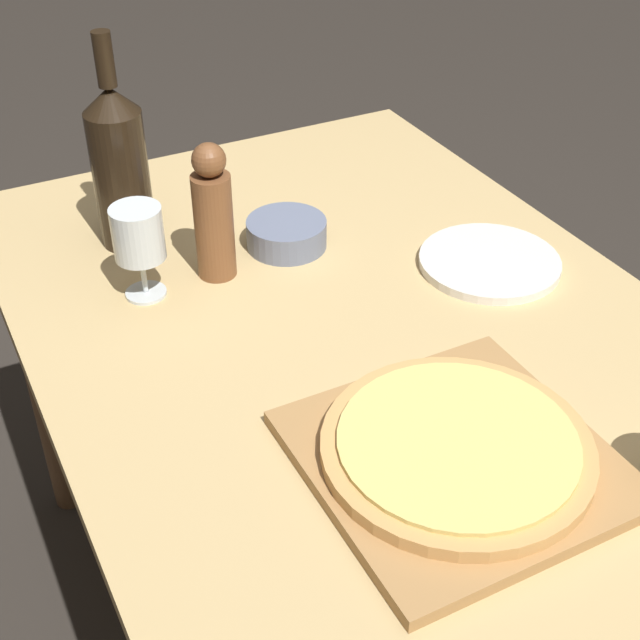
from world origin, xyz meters
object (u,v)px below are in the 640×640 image
wine_bottle (120,165)px  small_bowl (287,234)px  pizza (457,447)px  pepper_mill (213,215)px  wine_glass (138,236)px

wine_bottle → small_bowl: size_ratio=2.66×
pizza → small_bowl: small_bowl is taller
pepper_mill → wine_glass: pepper_mill is taller
wine_glass → pizza: bearing=-67.6°
wine_glass → wine_bottle: bearing=80.7°
pizza → pepper_mill: size_ratio=1.46×
pepper_mill → small_bowl: size_ratio=1.68×
wine_glass → small_bowl: 0.26m
small_bowl → wine_glass: bearing=-173.1°
pepper_mill → pizza: bearing=-79.7°
pepper_mill → small_bowl: 0.15m
wine_bottle → pizza: bearing=-74.7°
pizza → pepper_mill: pepper_mill is taller
pepper_mill → wine_glass: 0.12m
wine_glass → small_bowl: (0.25, 0.03, -0.08)m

